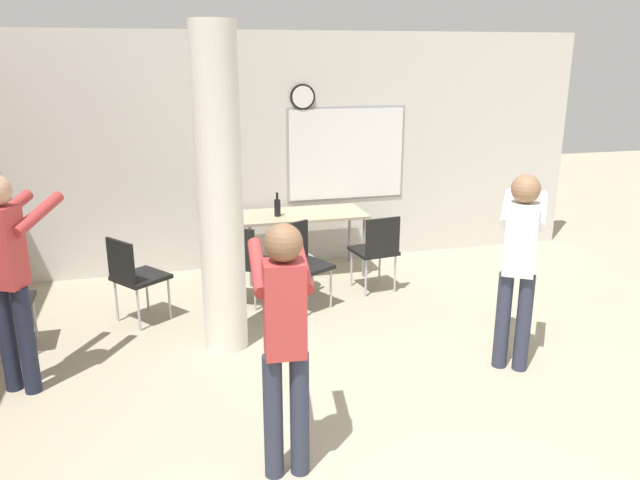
{
  "coord_description": "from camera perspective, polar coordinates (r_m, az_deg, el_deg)",
  "views": [
    {
      "loc": [
        -1.3,
        -2.36,
        2.53
      ],
      "look_at": [
        -0.05,
        2.46,
        1.04
      ],
      "focal_mm": 35.0,
      "sensor_mm": 36.0,
      "label": 1
    }
  ],
  "objects": [
    {
      "name": "wall_back",
      "position": [
        7.62,
        -4.43,
        8.03
      ],
      "size": [
        8.0,
        0.15,
        2.8
      ],
      "color": "silver",
      "rests_on": "ground_plane"
    },
    {
      "name": "chair_table_left",
      "position": [
        6.47,
        -7.25,
        -1.72
      ],
      "size": [
        0.59,
        0.59,
        0.87
      ],
      "color": "black",
      "rests_on": "ground_plane"
    },
    {
      "name": "chair_table_front",
      "position": [
        6.41,
        -1.71,
        -1.75
      ],
      "size": [
        0.6,
        0.6,
        0.87
      ],
      "color": "black",
      "rests_on": "ground_plane"
    },
    {
      "name": "person_playing_side",
      "position": [
        5.25,
        17.76,
        -1.51
      ],
      "size": [
        0.59,
        0.68,
        1.65
      ],
      "color": "#2D3347",
      "rests_on": "ground_plane"
    },
    {
      "name": "person_watching_back",
      "position": [
        5.18,
        -26.57,
        -2.24
      ],
      "size": [
        0.58,
        0.69,
        1.72
      ],
      "color": "#1E2338",
      "rests_on": "ground_plane"
    },
    {
      "name": "folding_table",
      "position": [
        7.32,
        -1.6,
        2.05
      ],
      "size": [
        1.46,
        0.69,
        0.75
      ],
      "color": "tan",
      "rests_on": "ground_plane"
    },
    {
      "name": "waste_bin",
      "position": [
        6.96,
        -1.81,
        -3.03
      ],
      "size": [
        0.29,
        0.29,
        0.39
      ],
      "color": "gray",
      "rests_on": "ground_plane"
    },
    {
      "name": "person_playing_front",
      "position": [
        3.72,
        -3.27,
        -8.39
      ],
      "size": [
        0.39,
        0.65,
        1.63
      ],
      "color": "#2D3347",
      "rests_on": "ground_plane"
    },
    {
      "name": "chair_table_right",
      "position": [
        6.83,
        5.2,
        -0.67
      ],
      "size": [
        0.5,
        0.5,
        0.87
      ],
      "color": "black",
      "rests_on": "ground_plane"
    },
    {
      "name": "bottle_on_table",
      "position": [
        7.16,
        -3.92,
        3.01
      ],
      "size": [
        0.07,
        0.07,
        0.28
      ],
      "color": "black",
      "rests_on": "folding_table"
    },
    {
      "name": "chair_near_pillar",
      "position": [
        6.26,
        -16.63,
        -2.94
      ],
      "size": [
        0.62,
        0.62,
        0.87
      ],
      "color": "black",
      "rests_on": "ground_plane"
    },
    {
      "name": "support_pillar",
      "position": [
        5.34,
        -9.15,
        4.18
      ],
      "size": [
        0.38,
        0.38,
        2.8
      ],
      "color": "silver",
      "rests_on": "ground_plane"
    }
  ]
}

